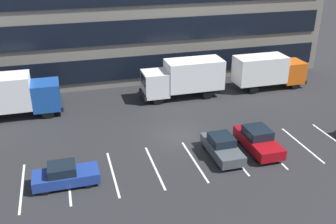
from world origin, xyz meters
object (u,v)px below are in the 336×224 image
(box_truck_blue, at_px, (9,94))
(sedan_maroon, at_px, (258,140))
(box_truck_white, at_px, (184,77))
(sedan_navy, at_px, (65,175))
(sedan_charcoal, at_px, (222,147))
(box_truck_orange, at_px, (268,70))

(box_truck_blue, distance_m, sedan_maroon, 20.42)
(box_truck_blue, height_order, box_truck_white, box_truck_blue)
(sedan_maroon, distance_m, sedan_navy, 13.47)
(sedan_navy, bearing_deg, box_truck_blue, 109.03)
(sedan_charcoal, height_order, sedan_maroon, sedan_maroon)
(box_truck_white, bearing_deg, box_truck_blue, -178.81)
(box_truck_orange, relative_size, sedan_maroon, 1.63)
(sedan_maroon, bearing_deg, box_truck_white, 100.42)
(box_truck_orange, distance_m, box_truck_white, 8.76)
(box_truck_orange, xyz_separation_m, box_truck_blue, (-24.11, -0.28, 0.17))
(box_truck_white, height_order, sedan_navy, box_truck_white)
(sedan_charcoal, relative_size, sedan_navy, 1.04)
(sedan_navy, bearing_deg, box_truck_white, 45.60)
(box_truck_orange, height_order, box_truck_white, box_truck_white)
(box_truck_orange, relative_size, box_truck_blue, 0.92)
(box_truck_blue, bearing_deg, sedan_navy, -70.97)
(box_truck_blue, bearing_deg, sedan_charcoal, -36.56)
(box_truck_orange, height_order, sedan_navy, box_truck_orange)
(box_truck_orange, relative_size, sedan_navy, 1.82)
(box_truck_blue, distance_m, box_truck_white, 15.36)
(sedan_navy, bearing_deg, sedan_charcoal, 3.07)
(sedan_maroon, bearing_deg, box_truck_blue, 148.48)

